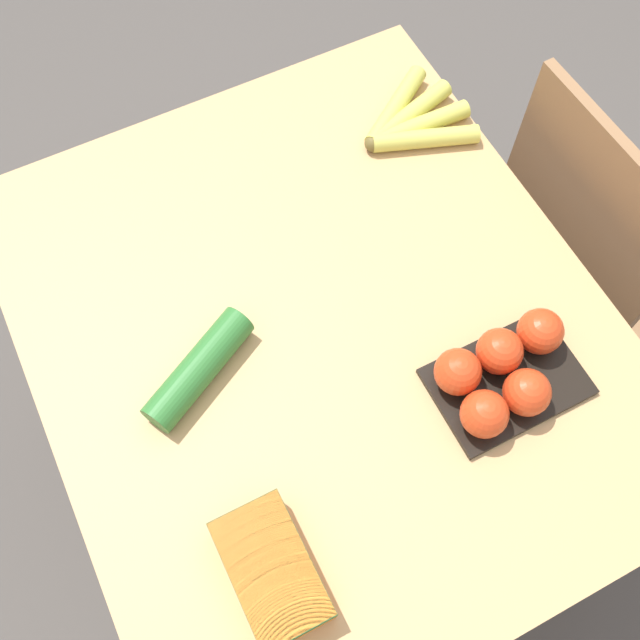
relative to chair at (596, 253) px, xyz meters
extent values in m
plane|color=#4C4742|center=(0.02, -0.65, -0.48)|extent=(12.00, 12.00, 0.00)
cube|color=tan|center=(0.02, -0.65, 0.28)|extent=(1.02, 0.86, 0.03)
cylinder|color=tan|center=(-0.43, -1.02, -0.11)|extent=(0.06, 0.06, 0.74)
cylinder|color=tan|center=(-0.43, -0.28, -0.11)|extent=(0.06, 0.06, 0.74)
cylinder|color=tan|center=(0.47, -0.28, -0.11)|extent=(0.06, 0.06, 0.74)
cube|color=#8E6642|center=(0.00, 0.07, -0.03)|extent=(0.43, 0.42, 0.03)
cube|color=#8E6642|center=(0.00, -0.12, 0.21)|extent=(0.39, 0.03, 0.44)
cylinder|color=#8E6642|center=(-0.19, 0.23, -0.26)|extent=(0.04, 0.04, 0.44)
cylinder|color=#8E6642|center=(0.18, -0.10, -0.26)|extent=(0.04, 0.04, 0.44)
cylinder|color=#8E6642|center=(-0.18, -0.11, -0.26)|extent=(0.04, 0.04, 0.44)
sphere|color=brown|center=(-0.25, -0.42, 0.31)|extent=(0.03, 0.03, 0.03)
cylinder|color=#CCC651|center=(-0.22, -0.33, 0.31)|extent=(0.09, 0.18, 0.03)
cylinder|color=#CCC651|center=(-0.24, -0.32, 0.31)|extent=(0.04, 0.19, 0.03)
cylinder|color=#CCC651|center=(-0.27, -0.33, 0.31)|extent=(0.08, 0.19, 0.03)
cylinder|color=#CCC651|center=(-0.30, -0.34, 0.31)|extent=(0.13, 0.17, 0.03)
cube|color=black|center=(0.23, -0.45, 0.30)|extent=(0.15, 0.22, 0.01)
sphere|color=red|center=(0.19, -0.52, 0.34)|extent=(0.07, 0.07, 0.07)
sphere|color=red|center=(0.26, -0.52, 0.34)|extent=(0.07, 0.07, 0.07)
sphere|color=red|center=(0.19, -0.45, 0.34)|extent=(0.07, 0.07, 0.07)
sphere|color=red|center=(0.26, -0.45, 0.34)|extent=(0.07, 0.07, 0.07)
sphere|color=red|center=(0.19, -0.38, 0.34)|extent=(0.07, 0.07, 0.07)
cube|color=orange|center=(0.31, -0.87, 0.32)|extent=(0.17, 0.10, 0.05)
cube|color=#19471E|center=(0.31, -0.87, 0.34)|extent=(0.18, 0.10, 0.02)
cylinder|color=#2D702D|center=(0.01, -0.85, 0.32)|extent=(0.14, 0.20, 0.05)
camera|label=1|loc=(0.46, -0.88, 1.34)|focal=42.00mm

